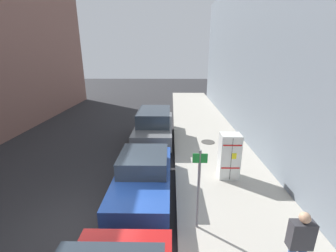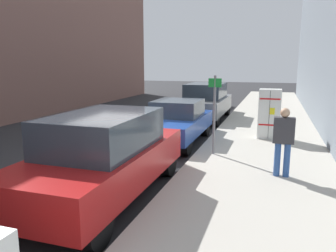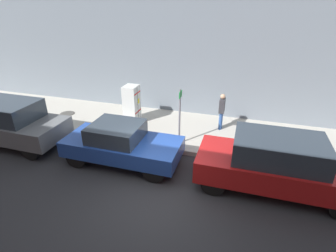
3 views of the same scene
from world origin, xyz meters
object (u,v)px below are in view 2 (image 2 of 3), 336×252
parked_suv_gray (206,101)px  pedestrian_walking_far (283,138)px  parked_suv_red (104,155)px  discarded_refrigerator (269,114)px  street_sign_post (214,110)px  parked_hatchback_blue (176,121)px

parked_suv_gray → pedestrian_walking_far: bearing=113.1°
parked_suv_red → discarded_refrigerator: bearing=-116.8°
pedestrian_walking_far → parked_suv_gray: 8.71m
pedestrian_walking_far → street_sign_post: bearing=78.0°
parked_suv_gray → parked_hatchback_blue: parked_suv_gray is taller
pedestrian_walking_far → parked_suv_red: bearing=145.6°
street_sign_post → parked_hatchback_blue: size_ratio=0.54×
parked_suv_gray → parked_suv_red: 10.00m
discarded_refrigerator → street_sign_post: (1.43, 2.62, 0.41)m
street_sign_post → pedestrian_walking_far: size_ratio=1.41×
discarded_refrigerator → parked_suv_red: size_ratio=0.36×
street_sign_post → pedestrian_walking_far: (-1.82, 1.38, -0.36)m
parked_hatchback_blue → pedestrian_walking_far: bearing=138.2°
parked_suv_gray → parked_suv_red: parked_suv_gray is taller
pedestrian_walking_far → discarded_refrigerator: bearing=30.8°
pedestrian_walking_far → parked_suv_red: (3.42, 2.00, -0.17)m
parked_suv_gray → parked_hatchback_blue: (-0.00, 4.95, -0.16)m
discarded_refrigerator → parked_suv_red: discarded_refrigerator is taller
discarded_refrigerator → street_sign_post: bearing=61.3°
parked_suv_red → parked_suv_gray: bearing=-90.0°
parked_suv_gray → discarded_refrigerator: bearing=127.2°
parked_suv_gray → parked_hatchback_blue: 4.95m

